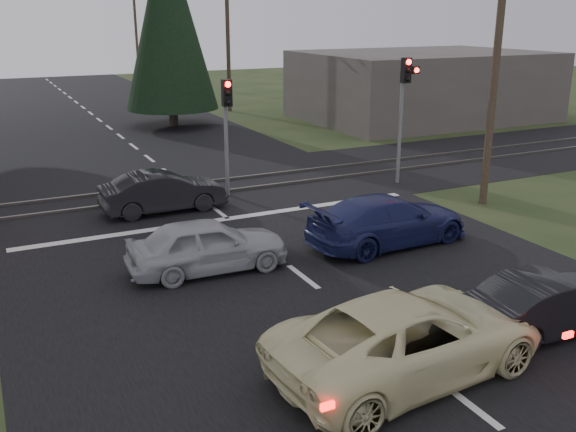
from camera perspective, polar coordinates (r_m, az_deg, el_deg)
ground at (r=13.63m, az=7.25°, el=-9.85°), size 120.00×120.00×0.00m
road at (r=22.04m, az=-7.04°, el=1.04°), size 14.00×100.00×0.01m
rail_corridor at (r=23.87m, az=-8.64°, el=2.27°), size 120.00×8.00×0.01m
stop_line at (r=20.42m, az=-5.37°, el=-0.24°), size 13.00×0.35×0.00m
rail_near at (r=23.13m, az=-8.03°, el=1.91°), size 120.00×0.12×0.10m
rail_far at (r=24.60m, az=-9.21°, el=2.81°), size 120.00×0.12×0.10m
traffic_signal_right at (r=24.37m, az=10.35°, el=10.44°), size 0.68×0.48×4.70m
traffic_signal_center at (r=22.38m, az=-5.45°, el=8.70°), size 0.32×0.48×4.10m
utility_pole_near at (r=22.20m, az=18.01°, el=12.86°), size 1.80×0.26×9.00m
utility_pole_mid at (r=42.87m, az=-5.37°, el=15.54°), size 1.80×0.26×9.00m
utility_pole_far at (r=66.81m, az=-13.37°, el=15.90°), size 1.80×0.26×9.00m
conifer_tree at (r=37.46m, az=-10.61°, el=16.97°), size 5.20×5.20×11.00m
building_right at (r=40.72m, az=11.83°, el=11.30°), size 14.00×10.00×4.00m
cream_coupe at (r=11.85m, az=10.65°, el=-10.50°), size 5.46×2.88×1.47m
dark_hatchback at (r=14.18m, az=22.41°, el=-7.18°), size 3.83×1.42×1.25m
silver_car at (r=16.21m, az=-7.17°, el=-2.60°), size 4.09×1.79×1.37m
blue_sedan at (r=18.15m, az=8.86°, el=-0.40°), size 4.95×2.27×1.40m
dark_car_far at (r=21.32m, az=-11.03°, el=2.11°), size 4.03×1.46×1.32m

